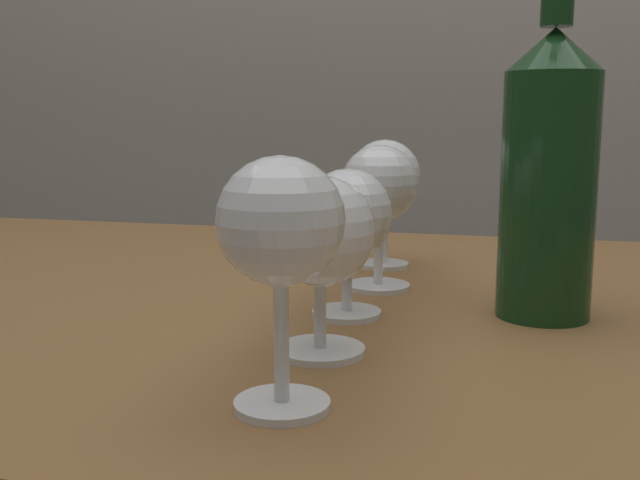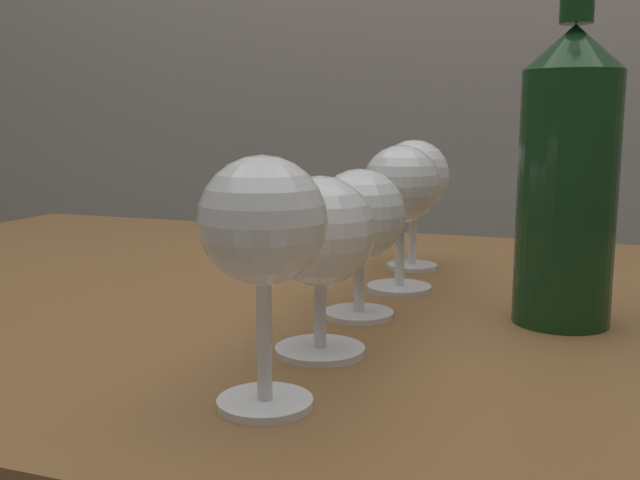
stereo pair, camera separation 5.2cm
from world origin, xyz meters
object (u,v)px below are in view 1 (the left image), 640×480
wine_glass_pinot (347,217)px  wine_glass_empty (379,189)px  wine_glass_amber (320,236)px  wine_glass_merlot (280,229)px  wine_bottle (549,169)px  wine_glass_chardonnay (385,178)px

wine_glass_pinot → wine_glass_empty: bearing=85.2°
wine_glass_empty → wine_glass_pinot: bearing=-94.8°
wine_glass_amber → wine_glass_empty: bearing=88.3°
wine_glass_merlot → wine_bottle: bearing=57.9°
wine_glass_empty → wine_glass_chardonnay: 0.11m
wine_glass_merlot → wine_glass_chardonnay: wine_glass_merlot is taller
wine_glass_pinot → wine_bottle: (0.16, 0.04, 0.04)m
wine_glass_empty → wine_glass_merlot: bearing=-90.6°
wine_glass_chardonnay → wine_bottle: size_ratio=0.45×
wine_glass_merlot → wine_glass_pinot: wine_glass_merlot is taller
wine_glass_pinot → wine_glass_chardonnay: 0.21m
wine_glass_chardonnay → wine_bottle: 0.24m
wine_glass_amber → wine_glass_chardonnay: wine_glass_chardonnay is taller
wine_glass_empty → wine_glass_chardonnay: (-0.01, 0.11, 0.00)m
wine_glass_merlot → wine_glass_empty: size_ratio=1.04×
wine_glass_merlot → wine_bottle: wine_bottle is taller
wine_glass_merlot → wine_glass_empty: bearing=89.4°
wine_glass_pinot → wine_glass_empty: wine_glass_empty is taller
wine_glass_empty → wine_bottle: size_ratio=0.45×
wine_glass_pinot → wine_bottle: size_ratio=0.40×
wine_glass_pinot → wine_glass_empty: 0.11m
wine_glass_amber → wine_glass_pinot: size_ratio=1.02×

